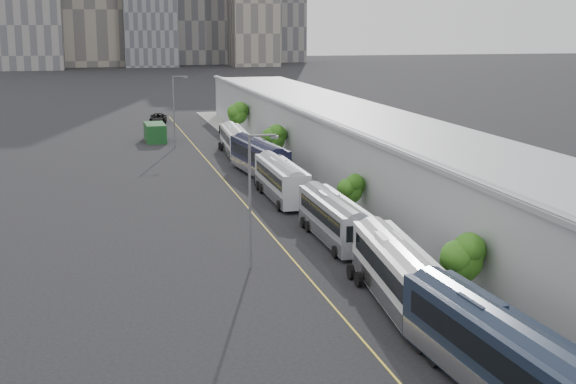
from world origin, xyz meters
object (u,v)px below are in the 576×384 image
object	(u,v)px
bus_1	(497,360)
bus_6	(234,143)
street_lamp_near	(253,192)
bus_4	(281,183)
suv	(158,118)
shipping_container	(155,132)
bus_3	(334,222)
bus_2	(397,277)
street_lamp_far	(175,107)
bus_5	(259,161)

from	to	relation	value
bus_1	bus_6	distance (m)	69.52
bus_6	street_lamp_near	world-z (taller)	street_lamp_near
bus_4	suv	xyz separation A→B (m)	(-6.40, 62.47, -0.74)
bus_6	suv	size ratio (longest dim) A/B	2.05
bus_4	street_lamp_near	size ratio (longest dim) A/B	1.39
shipping_container	suv	world-z (taller)	shipping_container
bus_3	bus_4	size ratio (longest dim) A/B	0.95
bus_4	bus_6	world-z (taller)	bus_4
bus_1	bus_2	xyz separation A→B (m)	(0.21, 12.55, -0.11)
street_lamp_far	bus_4	bearing A→B (deg)	-79.68
bus_4	bus_5	distance (m)	12.21
suv	shipping_container	bearing A→B (deg)	-88.53
shipping_container	bus_1	bearing A→B (deg)	-85.01
bus_3	shipping_container	world-z (taller)	bus_3
bus_5	shipping_container	size ratio (longest dim) A/B	2.18
bus_3	bus_6	world-z (taller)	bus_3
bus_3	suv	distance (m)	78.13
suv	street_lamp_near	bearing A→B (deg)	-83.03
bus_4	shipping_container	bearing A→B (deg)	101.97
bus_5	bus_6	size ratio (longest dim) A/B	1.13
bus_2	bus_3	size ratio (longest dim) A/B	1.08
bus_1	street_lamp_near	bearing A→B (deg)	104.35
bus_3	bus_5	world-z (taller)	bus_5
bus_6	shipping_container	world-z (taller)	bus_6
street_lamp_near	shipping_container	xyz separation A→B (m)	(-1.75, 61.97, -3.99)
bus_5	street_lamp_far	distance (m)	23.65
street_lamp_near	bus_3	bearing A→B (deg)	35.38
suv	bus_6	bearing A→B (deg)	-71.72
street_lamp_far	bus_1	bearing A→B (deg)	-85.33
shipping_container	suv	distance (m)	21.13
bus_4	bus_5	bearing A→B (deg)	88.46
bus_4	street_lamp_far	size ratio (longest dim) A/B	1.32
bus_4	shipping_container	distance (m)	42.32
street_lamp_far	bus_2	bearing A→B (deg)	-84.24
street_lamp_far	suv	size ratio (longest dim) A/B	1.63
street_lamp_far	shipping_container	bearing A→B (deg)	107.90
bus_6	suv	bearing A→B (deg)	104.28
bus_2	suv	xyz separation A→B (m)	(-6.55, 91.78, -0.75)
bus_1	bus_4	world-z (taller)	bus_1
shipping_container	suv	bearing A→B (deg)	83.43
bus_1	street_lamp_far	size ratio (longest dim) A/B	1.44
bus_4	bus_6	bearing A→B (deg)	89.53
bus_5	street_lamp_near	xyz separation A→B (m)	(-7.18, -32.72, 3.60)
bus_3	shipping_container	size ratio (longest dim) A/B	1.92
street_lamp_near	bus_4	bearing A→B (deg)	71.72
bus_2	bus_6	size ratio (longest dim) A/B	1.07
bus_1	suv	xyz separation A→B (m)	(-6.35, 104.33, -0.87)
bus_1	bus_4	bearing A→B (deg)	86.79
bus_3	suv	bearing A→B (deg)	95.23
bus_3	street_lamp_far	world-z (taller)	street_lamp_far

